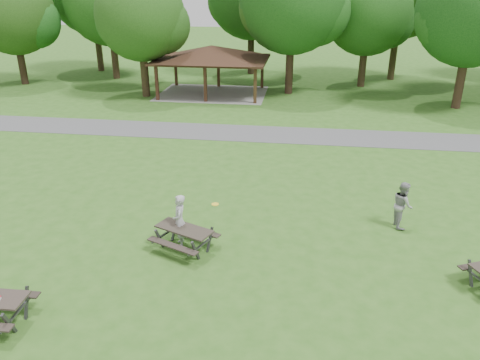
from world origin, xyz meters
name	(u,v)px	position (x,y,z in m)	size (l,w,h in m)	color
ground	(192,264)	(0.00, 0.00, 0.00)	(160.00, 160.00, 0.00)	#30601B
asphalt_path	(247,133)	(0.00, 14.00, 0.01)	(120.00, 3.20, 0.02)	#4C4C4F
pavilion	(212,55)	(-4.00, 24.00, 3.06)	(8.60, 7.01, 3.76)	#381D14
tree_row_b	(14,15)	(-20.92, 25.53, 5.67)	(7.14, 6.80, 9.28)	black
tree_row_c	(110,3)	(-13.90, 29.03, 6.54)	(8.19, 7.80, 10.67)	#332216
tree_row_d	(142,19)	(-8.92, 22.53, 5.77)	(6.93, 6.60, 9.27)	#2E2214
tree_row_e	(293,3)	(2.10, 25.03, 6.78)	(8.40, 8.00, 11.02)	black
tree_row_f	(369,14)	(8.09, 28.53, 5.84)	(7.35, 7.00, 9.55)	#322416
tree_row_g	(474,14)	(14.09, 22.03, 6.33)	(7.77, 7.40, 10.25)	#322016
picnic_table_middle	(184,233)	(-0.44, 0.83, 0.62)	(2.40, 2.20, 0.85)	#2E2721
frisbee_in_flight	(215,204)	(0.50, 1.48, 1.45)	(0.26, 0.26, 0.02)	yellow
frisbee_thrower	(180,221)	(-0.66, 1.11, 0.93)	(0.68, 0.45, 1.87)	#A8A8AB
frisbee_catcher	(403,205)	(7.06, 3.54, 0.88)	(0.85, 0.66, 1.75)	#979799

